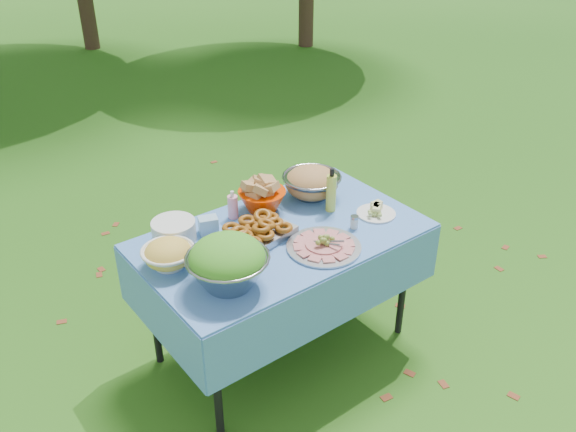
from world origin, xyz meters
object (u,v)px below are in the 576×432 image
object	(u,v)px
charcuterie_platter	(324,241)
oil_bottle	(331,190)
plate_stack	(174,231)
picnic_table	(282,293)
salad_bowl	(228,263)
pasta_bowl_steel	(312,182)
bread_bowl	(262,195)

from	to	relation	value
charcuterie_platter	oil_bottle	xyz separation A→B (m)	(0.28, 0.27, 0.08)
plate_stack	oil_bottle	bearing A→B (deg)	-16.77
picnic_table	salad_bowl	distance (m)	0.71
plate_stack	charcuterie_platter	distance (m)	0.76
charcuterie_platter	pasta_bowl_steel	bearing A→B (deg)	57.23
picnic_table	plate_stack	world-z (taller)	plate_stack
pasta_bowl_steel	bread_bowl	bearing A→B (deg)	172.19
plate_stack	charcuterie_platter	world-z (taller)	plate_stack
bread_bowl	pasta_bowl_steel	size ratio (longest dim) A/B	0.79
charcuterie_platter	oil_bottle	distance (m)	0.39
plate_stack	charcuterie_platter	size ratio (longest dim) A/B	0.59
salad_bowl	oil_bottle	world-z (taller)	oil_bottle
picnic_table	charcuterie_platter	distance (m)	0.49
bread_bowl	pasta_bowl_steel	xyz separation A→B (m)	(0.31, -0.04, 0.00)
salad_bowl	picnic_table	bearing A→B (deg)	23.86
bread_bowl	oil_bottle	distance (m)	0.38
picnic_table	charcuterie_platter	world-z (taller)	charcuterie_platter
salad_bowl	oil_bottle	distance (m)	0.85
pasta_bowl_steel	charcuterie_platter	size ratio (longest dim) A/B	0.89
salad_bowl	bread_bowl	xyz separation A→B (m)	(0.52, 0.47, -0.04)
plate_stack	oil_bottle	distance (m)	0.87
bread_bowl	oil_bottle	xyz separation A→B (m)	(0.29, -0.23, 0.04)
picnic_table	oil_bottle	distance (m)	0.62
bread_bowl	picnic_table	bearing A→B (deg)	-104.19
salad_bowl	plate_stack	bearing A→B (deg)	91.58
picnic_table	oil_bottle	size ratio (longest dim) A/B	5.75
bread_bowl	charcuterie_platter	bearing A→B (deg)	-87.80
picnic_table	plate_stack	distance (m)	0.70
oil_bottle	picnic_table	bearing A→B (deg)	-174.16
pasta_bowl_steel	salad_bowl	bearing A→B (deg)	-152.84
picnic_table	oil_bottle	world-z (taller)	oil_bottle
salad_bowl	bread_bowl	distance (m)	0.70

